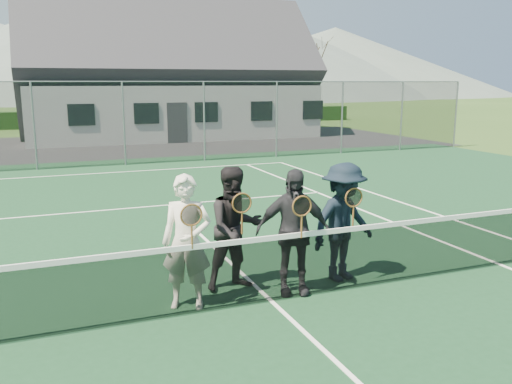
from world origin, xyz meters
The scene contains 17 objects.
ground centered at (0.00, 20.00, 0.00)m, with size 220.00×220.00×0.00m, color #2C491A.
court_surface centered at (0.00, 0.00, 0.01)m, with size 30.00×30.00×0.02m, color #14381E.
tarmac_carpark centered at (-4.00, 20.00, 0.01)m, with size 40.00×12.00×0.01m, color black.
hedge_row centered at (0.00, 32.00, 0.55)m, with size 40.00×1.20×1.10m, color black.
hill_centre centered at (20.00, 95.00, 11.00)m, with size 120.00×120.00×22.00m, color #516159.
hill_east centered at (55.00, 95.00, 7.00)m, with size 90.00×90.00×14.00m, color #53645A.
court_markings centered at (0.00, 0.00, 0.02)m, with size 11.03×23.83×0.01m.
tennis_net centered at (0.00, 0.00, 0.54)m, with size 11.68×0.08×1.10m.
perimeter_fence centered at (0.00, 13.50, 1.52)m, with size 30.07×0.07×3.02m.
clubhouse centered at (4.00, 24.00, 3.99)m, with size 15.60×8.20×7.70m.
tree_c centered at (2.00, 33.00, 5.79)m, with size 3.20×3.20×7.77m.
tree_d centered at (12.00, 33.00, 5.79)m, with size 3.20×3.20×7.77m.
tree_e centered at (18.00, 33.00, 5.79)m, with size 3.20×3.20×7.77m.
player_a centered at (-1.11, 0.26, 0.92)m, with size 0.78×0.66×1.80m.
player_b centered at (-0.28, 0.67, 0.92)m, with size 0.92×0.74×1.80m.
player_c centered at (0.40, 0.20, 0.92)m, with size 1.13×0.71×1.80m.
player_d centered at (1.34, 0.42, 0.92)m, with size 1.30×0.95×1.80m.
Camera 1 is at (-2.77, -6.42, 2.98)m, focal length 38.00 mm.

